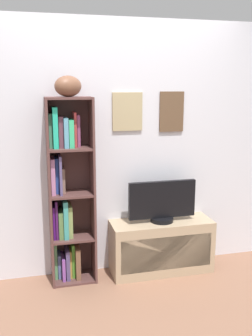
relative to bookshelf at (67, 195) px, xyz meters
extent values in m
cube|color=silver|center=(0.41, 0.14, 0.37)|extent=(4.80, 0.06, 2.38)
cube|color=tan|center=(0.59, 0.10, 0.73)|extent=(0.28, 0.02, 0.35)
cube|color=slate|center=(0.59, 0.10, 0.73)|extent=(0.23, 0.01, 0.30)
cube|color=brown|center=(1.02, 0.10, 0.72)|extent=(0.24, 0.02, 0.38)
cube|color=#A5A1BA|center=(1.02, 0.10, 0.72)|extent=(0.19, 0.01, 0.33)
cube|color=brown|center=(-0.15, -0.03, 0.03)|extent=(0.02, 0.28, 1.69)
cube|color=brown|center=(0.23, -0.03, 0.03)|extent=(0.02, 0.28, 1.69)
cube|color=brown|center=(0.04, 0.11, 0.03)|extent=(0.40, 0.01, 1.69)
cube|color=brown|center=(0.04, -0.03, -0.81)|extent=(0.36, 0.27, 0.02)
cube|color=brown|center=(0.04, -0.03, -0.40)|extent=(0.36, 0.27, 0.02)
cube|color=brown|center=(0.04, -0.03, 0.02)|extent=(0.36, 0.27, 0.02)
cube|color=brown|center=(0.04, -0.03, 0.43)|extent=(0.36, 0.27, 0.02)
cube|color=brown|center=(0.04, -0.03, 0.86)|extent=(0.36, 0.27, 0.02)
cube|color=#61A168|center=(-0.13, 0.03, -0.62)|extent=(0.03, 0.15, 0.35)
cube|color=#606FAA|center=(-0.09, 0.03, -0.68)|extent=(0.03, 0.15, 0.23)
cube|color=purple|center=(-0.06, 0.00, -0.69)|extent=(0.03, 0.21, 0.22)
cube|color=#4E4170|center=(-0.02, 0.00, -0.66)|extent=(0.03, 0.21, 0.29)
cube|color=#B7933F|center=(0.01, 0.02, -0.67)|extent=(0.02, 0.17, 0.26)
cube|color=#529A2E|center=(0.03, 0.02, -0.64)|extent=(0.03, 0.16, 0.32)
cube|color=brown|center=(0.07, -0.01, -0.65)|extent=(0.04, 0.22, 0.30)
cube|color=#49136C|center=(-0.13, 0.00, -0.24)|extent=(0.02, 0.20, 0.30)
cube|color=#471957|center=(-0.10, 0.00, -0.21)|extent=(0.02, 0.21, 0.35)
cube|color=#587C44|center=(-0.07, 0.00, -0.26)|extent=(0.04, 0.21, 0.25)
cube|color=teal|center=(-0.03, -0.01, -0.21)|extent=(0.04, 0.23, 0.35)
cube|color=#839453|center=(0.02, 0.00, -0.24)|extent=(0.04, 0.20, 0.29)
cube|color=#C47FB1|center=(-0.12, 0.00, 0.19)|extent=(0.04, 0.20, 0.32)
cube|color=#3352A9|center=(-0.08, 0.02, 0.18)|extent=(0.03, 0.16, 0.32)
cube|color=#584C7C|center=(-0.06, -0.01, 0.20)|extent=(0.02, 0.23, 0.35)
cube|color=#8A6959|center=(-0.03, 0.03, 0.14)|extent=(0.03, 0.15, 0.22)
cube|color=#4E9372|center=(-0.12, 0.02, 0.58)|extent=(0.03, 0.17, 0.29)
cube|color=#26C79E|center=(-0.09, -0.01, 0.61)|extent=(0.04, 0.21, 0.35)
cube|color=brown|center=(-0.04, 0.01, 0.57)|extent=(0.04, 0.18, 0.27)
cube|color=#5BA1BF|center=(0.00, 0.00, 0.57)|extent=(0.04, 0.21, 0.26)
cube|color=#3AC482|center=(0.05, 0.00, 0.56)|extent=(0.04, 0.21, 0.24)
cube|color=#BF393C|center=(0.09, 0.02, 0.59)|extent=(0.02, 0.17, 0.30)
cube|color=#8F426E|center=(0.12, 0.02, 0.58)|extent=(0.03, 0.16, 0.28)
ellipsoid|color=brown|center=(0.04, -0.03, 0.96)|extent=(0.30, 0.28, 0.18)
cube|color=tan|center=(0.89, -0.06, -0.56)|extent=(0.98, 0.35, 0.51)
cube|color=#7F6C54|center=(0.89, -0.23, -0.56)|extent=(0.88, 0.01, 0.33)
cylinder|color=black|center=(0.89, -0.06, -0.29)|extent=(0.22, 0.22, 0.04)
cube|color=black|center=(0.89, -0.06, -0.09)|extent=(0.65, 0.04, 0.36)
cube|color=white|center=(0.89, -0.07, -0.09)|extent=(0.61, 0.01, 0.32)
camera|label=1|loc=(-0.26, -3.30, 0.96)|focal=40.27mm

